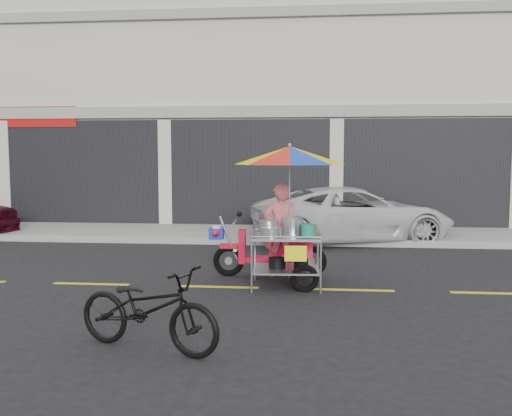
{
  "coord_description": "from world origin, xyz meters",
  "views": [
    {
      "loc": [
        -0.61,
        -8.36,
        2.0
      ],
      "look_at": [
        -1.5,
        0.6,
        1.15
      ],
      "focal_mm": 40.0,
      "sensor_mm": 36.0,
      "label": 1
    }
  ],
  "objects": [
    {
      "name": "ground",
      "position": [
        0.0,
        0.0,
        0.0
      ],
      "size": [
        90.0,
        90.0,
        0.0
      ],
      "primitive_type": "plane",
      "color": "black"
    },
    {
      "name": "sidewalk",
      "position": [
        0.0,
        5.5,
        0.07
      ],
      "size": [
        45.0,
        3.0,
        0.15
      ],
      "primitive_type": "cube",
      "color": "gray",
      "rests_on": "ground"
    },
    {
      "name": "near_bicycle",
      "position": [
        -2.27,
        -2.81,
        0.44
      ],
      "size": [
        1.76,
        1.09,
        0.87
      ],
      "primitive_type": "imported",
      "rotation": [
        0.0,
        0.0,
        1.24
      ],
      "color": "black",
      "rests_on": "ground"
    },
    {
      "name": "food_vendor_rig",
      "position": [
        -1.04,
        0.42,
        1.36
      ],
      "size": [
        2.21,
        1.73,
        2.17
      ],
      "rotation": [
        0.0,
        0.0,
        0.04
      ],
      "color": "black",
      "rests_on": "ground"
    },
    {
      "name": "shophouse_block",
      "position": [
        2.82,
        10.59,
        4.24
      ],
      "size": [
        36.0,
        8.11,
        10.4
      ],
      "color": "beige",
      "rests_on": "ground"
    },
    {
      "name": "centerline",
      "position": [
        0.0,
        0.0,
        0.0
      ],
      "size": [
        42.0,
        0.1,
        0.01
      ],
      "primitive_type": "cube",
      "color": "gold",
      "rests_on": "ground"
    },
    {
      "name": "white_pickup",
      "position": [
        0.3,
        4.7,
        0.63
      ],
      "size": [
        4.96,
        3.27,
        1.27
      ],
      "primitive_type": "imported",
      "rotation": [
        0.0,
        0.0,
        1.85
      ],
      "color": "silver",
      "rests_on": "ground"
    }
  ]
}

